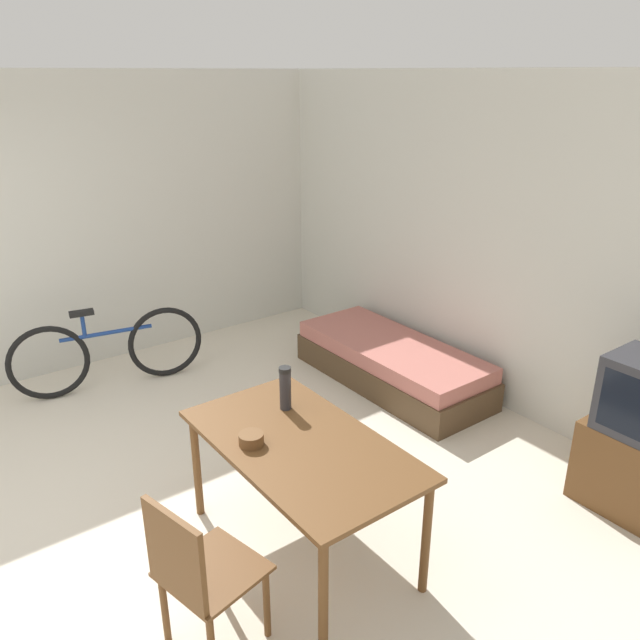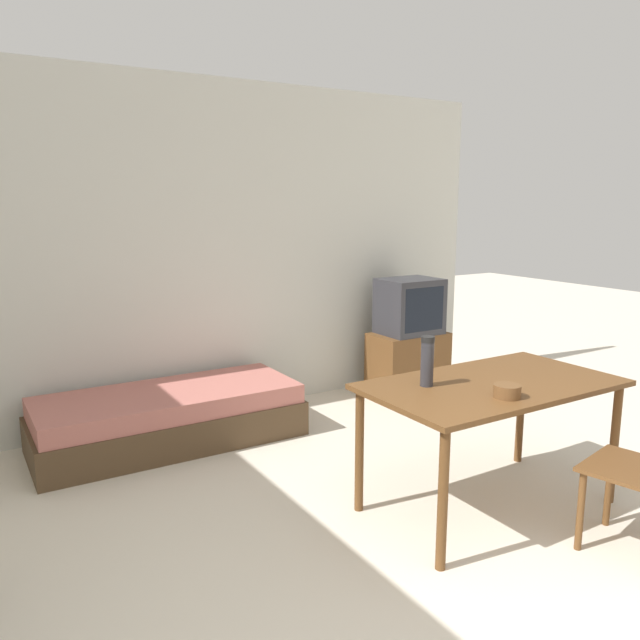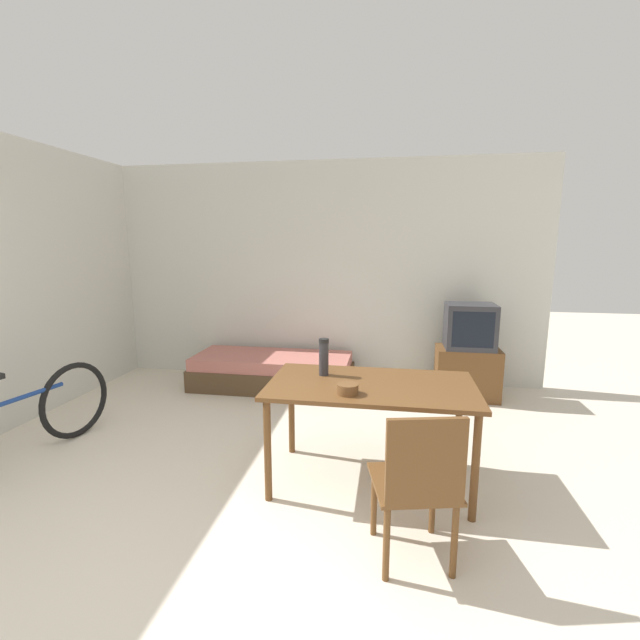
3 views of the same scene
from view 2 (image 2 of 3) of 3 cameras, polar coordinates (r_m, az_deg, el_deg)
wall_back at (r=5.06m, az=-12.58°, el=6.03°), size 5.80×0.06×2.70m
daybed at (r=4.74m, az=-13.61°, el=-8.65°), size 1.91×0.78×0.40m
tv at (r=5.73m, az=8.09°, el=-1.89°), size 0.68×0.42×1.07m
dining_table at (r=3.67m, az=15.40°, el=-6.68°), size 1.45×0.81×0.75m
thermos_flask at (r=3.46m, az=9.78°, el=-3.53°), size 0.08×0.08×0.28m
mate_bowl at (r=3.39m, az=16.73°, el=-6.24°), size 0.14×0.14×0.07m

